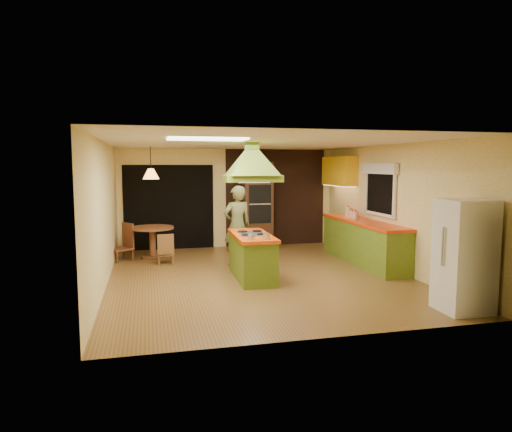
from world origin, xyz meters
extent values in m
plane|color=brown|center=(0.00, 0.00, 0.00)|extent=(6.50, 6.50, 0.00)
plane|color=#F8EEB2|center=(0.00, 3.25, 1.25)|extent=(5.50, 0.00, 5.50)
plane|color=#F8EEB2|center=(0.00, -3.25, 1.25)|extent=(5.50, 0.00, 5.50)
plane|color=#F8EEB2|center=(-2.75, 0.00, 1.25)|extent=(0.00, 6.50, 6.50)
plane|color=#F8EEB2|center=(2.75, 0.00, 1.25)|extent=(0.00, 6.50, 6.50)
plane|color=silver|center=(0.00, 0.00, 2.50)|extent=(6.50, 6.50, 0.00)
cube|color=#381E14|center=(1.25, 3.23, 1.25)|extent=(2.64, 0.03, 2.50)
cube|color=black|center=(-1.50, 3.23, 1.05)|extent=(2.20, 0.03, 2.10)
cube|color=olive|center=(2.45, 0.60, 0.43)|extent=(0.58, 3.00, 0.86)
cube|color=#E53807|center=(2.45, 0.60, 0.89)|extent=(0.62, 3.05, 0.06)
cube|color=yellow|center=(2.57, 2.20, 1.95)|extent=(0.34, 1.40, 0.70)
cube|color=black|center=(2.72, 0.40, 1.55)|extent=(0.03, 1.16, 0.96)
cube|color=white|center=(2.67, 0.40, 2.02)|extent=(0.10, 1.35, 0.22)
cube|color=white|center=(-1.10, -1.20, 2.48)|extent=(1.20, 0.60, 0.03)
cube|color=#59761D|center=(-0.16, -0.16, 0.38)|extent=(0.64, 1.59, 0.77)
cube|color=#DE4507|center=(-0.16, -0.16, 0.80)|extent=(0.70, 1.66, 0.06)
cube|color=silver|center=(-0.16, -0.16, 0.84)|extent=(0.49, 0.70, 0.02)
cube|color=#5E7A1E|center=(-0.16, -0.16, 1.85)|extent=(1.03, 0.75, 0.12)
pyramid|color=#5E7A1E|center=(-0.16, -0.16, 2.36)|extent=(1.03, 0.75, 0.45)
cube|color=#5E7A1E|center=(-0.16, -0.16, 2.43)|extent=(0.22, 0.22, 0.14)
imported|color=#545B30|center=(-0.21, 1.01, 0.83)|extent=(0.68, 0.51, 1.67)
cube|color=white|center=(2.35, -2.72, 0.80)|extent=(0.68, 0.64, 1.61)
cube|color=#4B2818|center=(0.69, 2.95, 1.08)|extent=(0.74, 0.61, 2.17)
cube|color=black|center=(0.69, 2.65, 1.38)|extent=(0.56, 0.04, 0.45)
cube|color=black|center=(0.69, 2.65, 0.88)|extent=(0.56, 0.04, 0.45)
cylinder|color=brown|center=(-1.93, 2.17, 0.69)|extent=(0.95, 0.95, 0.05)
cylinder|color=brown|center=(-1.93, 2.17, 0.36)|extent=(0.14, 0.14, 0.67)
cylinder|color=brown|center=(-1.93, 2.17, 0.03)|extent=(0.53, 0.53, 0.05)
cone|color=#FF9E3F|center=(-1.93, 2.17, 1.90)|extent=(0.40, 0.40, 0.23)
cylinder|color=#EFE3C0|center=(2.40, 1.24, 1.03)|extent=(0.18, 0.18, 0.23)
cylinder|color=#FFEACD|center=(2.40, 1.05, 1.00)|extent=(0.13, 0.13, 0.17)
cylinder|color=#F3DFC4|center=(2.40, 0.88, 1.00)|extent=(0.14, 0.14, 0.17)
camera|label=1|loc=(-2.01, -8.24, 2.08)|focal=32.00mm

